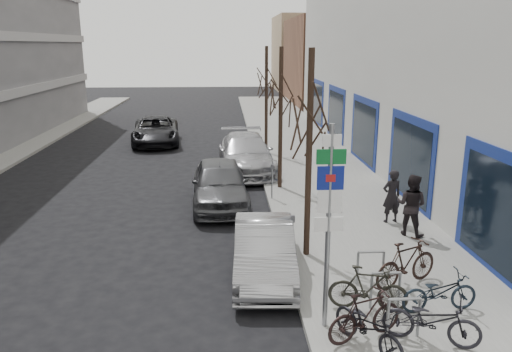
{
  "coord_description": "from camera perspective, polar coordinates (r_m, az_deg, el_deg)",
  "views": [
    {
      "loc": [
        0.48,
        -8.75,
        5.57
      ],
      "look_at": [
        1.33,
        4.73,
        2.0
      ],
      "focal_mm": 35.0,
      "sensor_mm": 36.0,
      "label": 1
    }
  ],
  "objects": [
    {
      "name": "ground",
      "position": [
        10.38,
        -5.98,
        -17.73
      ],
      "size": [
        120.0,
        120.0,
        0.0
      ],
      "primitive_type": "plane",
      "color": "black",
      "rests_on": "ground"
    },
    {
      "name": "sidewalk_east",
      "position": [
        19.95,
        8.15,
        -1.34
      ],
      "size": [
        5.0,
        70.0,
        0.15
      ],
      "primitive_type": "cube",
      "color": "slate",
      "rests_on": "ground"
    },
    {
      "name": "brick_building_far",
      "position": [
        50.36,
        11.05,
        12.76
      ],
      "size": [
        12.0,
        14.0,
        8.0
      ],
      "primitive_type": "cube",
      "color": "brown",
      "rests_on": "ground"
    },
    {
      "name": "tan_building_far",
      "position": [
        65.07,
        8.15,
        13.72
      ],
      "size": [
        13.0,
        12.0,
        9.0
      ],
      "primitive_type": "cube",
      "color": "#937A5B",
      "rests_on": "ground"
    },
    {
      "name": "highway_sign_pole",
      "position": [
        9.47,
        8.32,
        -4.54
      ],
      "size": [
        0.55,
        0.1,
        4.2
      ],
      "color": "gray",
      "rests_on": "ground"
    },
    {
      "name": "bike_rack",
      "position": [
        11.07,
        14.58,
        -12.04
      ],
      "size": [
        0.66,
        2.26,
        0.83
      ],
      "color": "gray",
      "rests_on": "sidewalk_east"
    },
    {
      "name": "tree_near",
      "position": [
        12.52,
        6.22,
        7.99
      ],
      "size": [
        1.8,
        1.8,
        5.5
      ],
      "color": "black",
      "rests_on": "ground"
    },
    {
      "name": "tree_mid",
      "position": [
        18.93,
        2.87,
        10.34
      ],
      "size": [
        1.8,
        1.8,
        5.5
      ],
      "color": "black",
      "rests_on": "ground"
    },
    {
      "name": "tree_far",
      "position": [
        25.38,
        1.2,
        11.49
      ],
      "size": [
        1.8,
        1.8,
        5.5
      ],
      "color": "black",
      "rests_on": "ground"
    },
    {
      "name": "meter_front",
      "position": [
        12.75,
        4.19,
        -6.65
      ],
      "size": [
        0.1,
        0.08,
        1.27
      ],
      "color": "gray",
      "rests_on": "sidewalk_east"
    },
    {
      "name": "meter_mid",
      "position": [
        17.94,
        1.85,
        -0.23
      ],
      "size": [
        0.1,
        0.08,
        1.27
      ],
      "color": "gray",
      "rests_on": "sidewalk_east"
    },
    {
      "name": "meter_back",
      "position": [
        23.28,
        0.57,
        3.28
      ],
      "size": [
        0.1,
        0.08,
        1.27
      ],
      "color": "gray",
      "rests_on": "sidewalk_east"
    },
    {
      "name": "bike_near_left",
      "position": [
        9.66,
        12.78,
        -16.08
      ],
      "size": [
        1.29,
        1.75,
        1.04
      ],
      "primitive_type": "imported",
      "rotation": [
        0.0,
        0.0,
        0.51
      ],
      "color": "black",
      "rests_on": "sidewalk_east"
    },
    {
      "name": "bike_near_right",
      "position": [
        9.93,
        12.36,
        -15.26
      ],
      "size": [
        1.72,
        1.06,
        1.0
      ],
      "primitive_type": "imported",
      "rotation": [
        0.0,
        0.0,
        1.94
      ],
      "color": "black",
      "rests_on": "sidewalk_east"
    },
    {
      "name": "bike_mid_curb",
      "position": [
        11.29,
        20.26,
        -12.0
      ],
      "size": [
        1.69,
        0.64,
        1.01
      ],
      "primitive_type": "imported",
      "rotation": [
        0.0,
        0.0,
        1.66
      ],
      "color": "black",
      "rests_on": "sidewalk_east"
    },
    {
      "name": "bike_mid_inner",
      "position": [
        10.9,
        12.7,
        -12.38
      ],
      "size": [
        1.74,
        0.89,
        1.01
      ],
      "primitive_type": "imported",
      "rotation": [
        0.0,
        0.0,
        1.32
      ],
      "color": "black",
      "rests_on": "sidewalk_east"
    },
    {
      "name": "bike_far_curb",
      "position": [
        10.13,
        19.45,
        -14.9
      ],
      "size": [
        1.85,
        1.2,
        1.09
      ],
      "primitive_type": "imported",
      "rotation": [
        0.0,
        0.0,
        1.17
      ],
      "color": "black",
      "rests_on": "sidewalk_east"
    },
    {
      "name": "bike_far_inner",
      "position": [
        12.13,
        16.81,
        -9.47
      ],
      "size": [
        1.91,
        1.31,
        1.13
      ],
      "primitive_type": "imported",
      "rotation": [
        0.0,
        0.0,
        2.03
      ],
      "color": "black",
      "rests_on": "sidewalk_east"
    },
    {
      "name": "parked_car_front",
      "position": [
        12.4,
        0.95,
        -8.44
      ],
      "size": [
        1.65,
        4.18,
        1.36
      ],
      "primitive_type": "imported",
      "rotation": [
        0.0,
        0.0,
        -0.05
      ],
      "color": "#9E9FA3",
      "rests_on": "ground"
    },
    {
      "name": "parked_car_mid",
      "position": [
        17.69,
        -4.15,
        -0.82
      ],
      "size": [
        2.13,
        4.87,
        1.63
      ],
      "primitive_type": "imported",
      "rotation": [
        0.0,
        0.0,
        0.04
      ],
      "color": "#4B4C50",
      "rests_on": "ground"
    },
    {
      "name": "parked_car_back",
      "position": [
        22.38,
        -1.18,
        2.58
      ],
      "size": [
        2.57,
        5.81,
        1.66
      ],
      "primitive_type": "imported",
      "rotation": [
        0.0,
        0.0,
        0.04
      ],
      "color": "#A6A6AB",
      "rests_on": "ground"
    },
    {
      "name": "lane_car",
      "position": [
        29.4,
        -11.38,
        5.12
      ],
      "size": [
        3.09,
        5.76,
        1.54
      ],
      "primitive_type": "imported",
      "rotation": [
        0.0,
        0.0,
        0.1
      ],
      "color": "black",
      "rests_on": "ground"
    },
    {
      "name": "pedestrian_near",
      "position": [
        16.09,
        15.24,
        -2.24
      ],
      "size": [
        0.68,
        0.51,
        1.69
      ],
      "primitive_type": "imported",
      "rotation": [
        0.0,
        0.0,
        3.33
      ],
      "color": "black",
      "rests_on": "sidewalk_east"
    },
    {
      "name": "pedestrian_far",
      "position": [
        15.17,
        17.32,
        -3.14
      ],
      "size": [
        0.82,
        0.79,
        1.85
      ],
      "primitive_type": "imported",
      "rotation": [
        0.0,
        0.0,
        2.45
      ],
      "color": "black",
      "rests_on": "sidewalk_east"
    }
  ]
}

